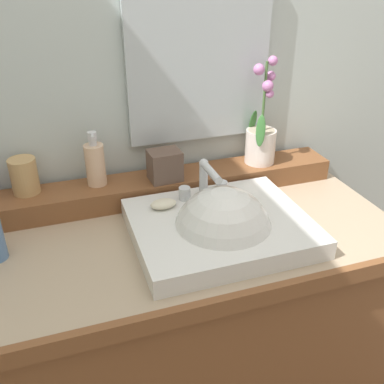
{
  "coord_description": "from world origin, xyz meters",
  "views": [
    {
      "loc": [
        -0.26,
        -0.92,
        1.54
      ],
      "look_at": [
        0.04,
        -0.02,
        1.02
      ],
      "focal_mm": 40.44,
      "sensor_mm": 36.0,
      "label": 1
    }
  ],
  "objects": [
    {
      "name": "tumbler_cup",
      "position": [
        -0.36,
        0.23,
        1.01
      ],
      "size": [
        0.07,
        0.07,
        0.1
      ],
      "primitive_type": "cylinder",
      "color": "tan",
      "rests_on": "back_ledge"
    },
    {
      "name": "soap_dispenser",
      "position": [
        -0.17,
        0.22,
        1.03
      ],
      "size": [
        0.06,
        0.06,
        0.16
      ],
      "color": "beige",
      "rests_on": "back_ledge"
    },
    {
      "name": "mirror",
      "position": [
        0.16,
        0.27,
        1.28
      ],
      "size": [
        0.43,
        0.02,
        0.48
      ],
      "primitive_type": "cube",
      "color": "silver"
    },
    {
      "name": "potted_plant",
      "position": [
        0.34,
        0.21,
        1.05
      ],
      "size": [
        0.09,
        0.11,
        0.33
      ],
      "color": "silver",
      "rests_on": "back_ledge"
    },
    {
      "name": "sink_basin",
      "position": [
        0.11,
        -0.06,
        0.91
      ],
      "size": [
        0.45,
        0.37,
        0.28
      ],
      "color": "white",
      "rests_on": "vanity_cabinet"
    },
    {
      "name": "wall_back",
      "position": [
        0.0,
        0.39,
        1.36
      ],
      "size": [
        2.86,
        0.2,
        2.72
      ],
      "primitive_type": "cube",
      "color": "silver",
      "rests_on": "ground"
    },
    {
      "name": "soap_bar",
      "position": [
        -0.02,
        0.05,
        0.96
      ],
      "size": [
        0.07,
        0.04,
        0.02
      ],
      "primitive_type": "ellipsoid",
      "color": "beige",
      "rests_on": "sink_basin"
    },
    {
      "name": "vanity_cabinet",
      "position": [
        0.0,
        -0.0,
        0.45
      ],
      "size": [
        1.2,
        0.57,
        0.9
      ],
      "color": "brown",
      "rests_on": "ground"
    },
    {
      "name": "back_ledge",
      "position": [
        0.0,
        0.2,
        0.93
      ],
      "size": [
        1.12,
        0.13,
        0.07
      ],
      "primitive_type": "cube",
      "color": "brown",
      "rests_on": "vanity_cabinet"
    },
    {
      "name": "trinket_box",
      "position": [
        0.03,
        0.18,
        1.01
      ],
      "size": [
        0.1,
        0.08,
        0.09
      ],
      "primitive_type": "cube",
      "rotation": [
        0.0,
        0.0,
        0.06
      ],
      "color": "brown",
      "rests_on": "back_ledge"
    }
  ]
}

